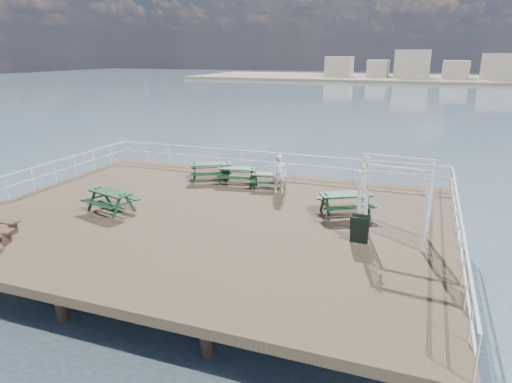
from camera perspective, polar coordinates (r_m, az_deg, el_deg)
The scene contains 11 objects.
ground at distance 17.91m, azimuth -5.73°, elevation -3.26°, with size 18.00×14.00×0.30m, color brown.
sea_backdrop at distance 149.33m, azimuth 23.00°, elevation 13.19°, with size 300.00×300.00×9.20m.
railing at distance 19.85m, azimuth -2.76°, elevation 1.94°, with size 17.77×13.76×1.10m.
picnic_table_a at distance 22.46m, azimuth -5.66°, elevation 2.95°, with size 2.43×2.26×0.94m.
picnic_table_b at distance 21.78m, azimuth -2.35°, elevation 2.44°, with size 2.01×1.73×0.87m.
picnic_table_c at distance 21.05m, azimuth 1.68°, elevation 1.75°, with size 1.79×1.55×0.77m.
picnic_table_d at distance 18.84m, azimuth -17.73°, elevation -0.63°, with size 2.19×1.94×0.90m.
picnic_table_e at distance 17.90m, azimuth 11.14°, elevation -0.97°, with size 2.45×2.30×0.94m.
trellis_arbor at distance 15.69m, azimuth 16.94°, elevation -1.42°, with size 2.41×1.47×2.84m.
sandwich_board at distance 15.33m, azimuth 12.81°, elevation -4.69°, with size 0.60×0.46×0.96m.
person at distance 20.26m, azimuth 2.95°, elevation 2.20°, with size 0.62×0.41×1.71m, color silver.
Camera 1 is at (7.51, -15.03, 6.02)m, focal length 32.00 mm.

